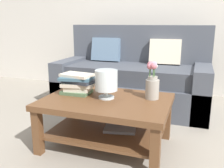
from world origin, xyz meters
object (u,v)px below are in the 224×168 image
object	(u,v)px
glass_hurricane_vase	(106,81)
flower_pitcher	(152,84)
coffee_table	(107,112)
book_stack_main	(77,83)
couch	(133,79)

from	to	relation	value
glass_hurricane_vase	flower_pitcher	bearing A→B (deg)	17.45
coffee_table	flower_pitcher	size ratio (longest dim) A/B	3.34
flower_pitcher	book_stack_main	bearing A→B (deg)	-173.73
glass_hurricane_vase	book_stack_main	bearing A→B (deg)	171.67
glass_hurricane_vase	couch	bearing A→B (deg)	92.99
couch	flower_pitcher	distance (m)	1.16
coffee_table	book_stack_main	size ratio (longest dim) A/B	3.27
flower_pitcher	coffee_table	bearing A→B (deg)	-158.46
couch	flower_pitcher	xyz separation A→B (m)	(0.44, -1.05, 0.22)
flower_pitcher	glass_hurricane_vase	bearing A→B (deg)	-162.55
couch	glass_hurricane_vase	world-z (taller)	couch
glass_hurricane_vase	flower_pitcher	xyz separation A→B (m)	(0.38, 0.12, -0.02)
coffee_table	book_stack_main	world-z (taller)	book_stack_main
couch	coffee_table	world-z (taller)	couch
couch	book_stack_main	size ratio (longest dim) A/B	5.75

